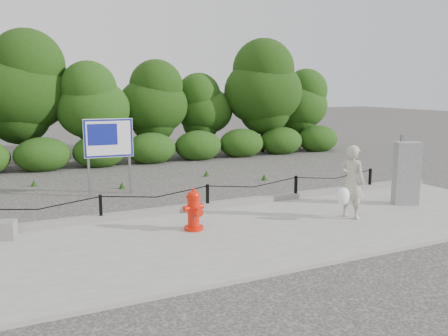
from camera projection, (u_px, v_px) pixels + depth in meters
name	position (u px, v px, depth m)	size (l,w,h in m)	color
ground	(208.00, 212.00, 11.28)	(90.00, 90.00, 0.00)	#2D2B28
sidewalk	(248.00, 234.00, 9.49)	(14.00, 4.00, 0.08)	gray
curb	(207.00, 206.00, 11.30)	(14.00, 0.22, 0.14)	slate
chain_barrier	(208.00, 194.00, 11.20)	(10.06, 0.06, 0.60)	black
treeline	(113.00, 96.00, 18.72)	(20.24, 3.95, 4.94)	black
fire_hydrant	(194.00, 210.00, 9.58)	(0.46, 0.48, 0.85)	red
pedestrian	(351.00, 183.00, 10.40)	(0.78, 0.69, 1.62)	#A9A590
utility_cabinet	(406.00, 173.00, 11.62)	(0.67, 0.55, 1.70)	#9C9C9E
advertising_sign	(108.00, 142.00, 12.83)	(1.31, 0.20, 2.10)	slate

